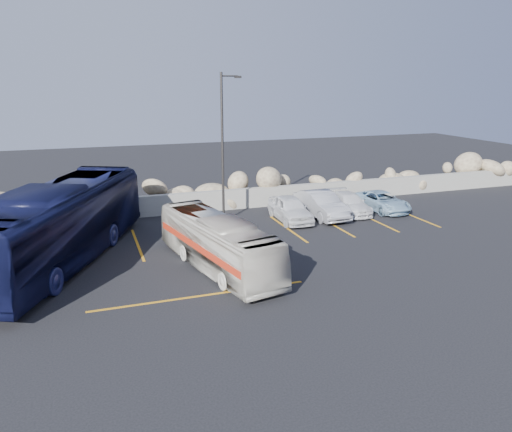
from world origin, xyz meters
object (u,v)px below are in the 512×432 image
object	(u,v)px
tour_coach	(59,224)
car_a	(290,209)
lamppost	(223,144)
vintage_bus	(217,243)
car_c	(349,203)
car_d	(382,201)
car_b	(321,204)

from	to	relation	value
tour_coach	car_a	xyz separation A→B (m)	(11.86, 2.86, -1.02)
lamppost	vintage_bus	distance (m)	7.85
tour_coach	car_c	world-z (taller)	tour_coach
car_d	tour_coach	bearing A→B (deg)	-173.50
car_b	car_d	size ratio (longest dim) A/B	1.09
vintage_bus	car_b	xyz separation A→B (m)	(7.70, 5.89, -0.39)
lamppost	tour_coach	distance (m)	9.61
lamppost	car_b	distance (m)	6.59
lamppost	car_b	world-z (taller)	lamppost
tour_coach	car_b	bearing A→B (deg)	37.27
car_c	car_d	size ratio (longest dim) A/B	0.98
tour_coach	car_d	world-z (taller)	tour_coach
car_a	lamppost	bearing A→B (deg)	165.17
lamppost	tour_coach	size ratio (longest dim) A/B	0.65
car_b	tour_coach	bearing A→B (deg)	-170.04
vintage_bus	car_a	size ratio (longest dim) A/B	1.99
tour_coach	car_b	world-z (taller)	tour_coach
car_a	car_c	distance (m)	3.98
car_c	vintage_bus	bearing A→B (deg)	-142.62
lamppost	car_d	size ratio (longest dim) A/B	1.98
lamppost	car_c	world-z (taller)	lamppost
lamppost	car_c	bearing A→B (deg)	-4.90
car_a	car_c	size ratio (longest dim) A/B	1.02
lamppost	car_b	bearing A→B (deg)	-9.66
vintage_bus	car_a	distance (m)	8.12
car_b	car_d	world-z (taller)	car_b
car_a	car_b	size ratio (longest dim) A/B	0.91
vintage_bus	tour_coach	size ratio (longest dim) A/B	0.65
car_b	car_a	bearing A→B (deg)	-178.07
car_c	car_d	distance (m)	2.15
vintage_bus	car_b	distance (m)	9.70
tour_coach	car_b	distance (m)	14.19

